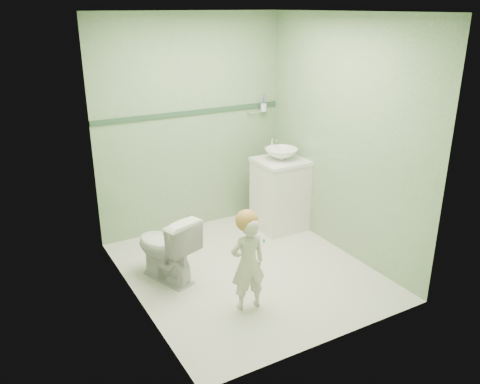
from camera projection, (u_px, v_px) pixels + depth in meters
ground at (247, 271)px, 4.85m from camera, size 2.50×2.50×0.00m
room_shell at (248, 154)px, 4.42m from camera, size 2.50×2.54×2.40m
trim_stripe at (191, 113)px, 5.38m from camera, size 2.20×0.02×0.05m
vanity at (280, 195)px, 5.66m from camera, size 0.52×0.50×0.80m
counter at (281, 161)px, 5.52m from camera, size 0.54×0.52×0.04m
basin at (281, 154)px, 5.49m from camera, size 0.37×0.37×0.13m
faucet at (272, 143)px, 5.61m from camera, size 0.03×0.13×0.18m
cup_holder at (263, 107)px, 5.75m from camera, size 0.26×0.07×0.21m
toilet at (166, 247)px, 4.59m from camera, size 0.57×0.74×0.66m
toddler at (248, 264)px, 4.12m from camera, size 0.33×0.23×0.84m
hair_cap at (247, 221)px, 4.00m from camera, size 0.19×0.19×0.19m
teal_toothbrush at (263, 240)px, 3.95m from camera, size 0.11×0.14×0.08m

